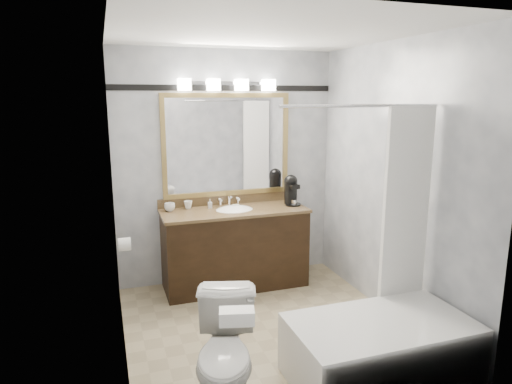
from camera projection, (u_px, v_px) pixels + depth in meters
room at (268, 191)px, 3.76m from camera, size 2.42×2.62×2.52m
vanity at (235, 246)px, 4.87m from camera, size 1.53×0.58×0.97m
mirror at (227, 145)px, 4.90m from camera, size 1.40×0.04×1.10m
vanity_light_bar at (227, 85)px, 4.71m from camera, size 1.02×0.14×0.12m
accent_stripe at (226, 88)px, 4.78m from camera, size 2.40×0.01×0.06m
bathtub at (381, 341)px, 3.30m from camera, size 1.30×0.75×1.96m
tp_roll at (124, 244)px, 4.13m from camera, size 0.11×0.12×0.12m
toilet at (226, 355)px, 2.97m from camera, size 0.60×0.80×0.73m
tissue_box at (237, 316)px, 2.63m from camera, size 0.22×0.16×0.08m
coffee_maker at (291, 189)px, 4.97m from camera, size 0.17×0.22×0.33m
cup_left at (170, 207)px, 4.71m from camera, size 0.14×0.14×0.09m
cup_right at (188, 205)px, 4.82m from camera, size 0.11×0.11×0.08m
soap_bottle_a at (210, 204)px, 4.84m from camera, size 0.05×0.05×0.09m
soap_bar at (236, 206)px, 4.91m from camera, size 0.08×0.06×0.02m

